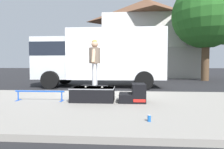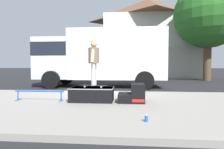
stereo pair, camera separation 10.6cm
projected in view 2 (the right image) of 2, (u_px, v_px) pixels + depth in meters
ground_plane at (93, 92)px, 8.41m from camera, size 140.00×140.00×0.00m
sidewalk_slab at (73, 105)px, 5.42m from camera, size 50.00×5.00×0.12m
skate_box at (92, 94)px, 5.64m from camera, size 1.27×0.73×0.41m
kicker_ramp at (134, 94)px, 5.54m from camera, size 0.76×0.72×0.53m
grind_rail at (39, 93)px, 5.73m from camera, size 1.51×0.28×0.31m
skateboard at (94, 85)px, 5.63m from camera, size 0.80×0.31×0.07m
skater_kid at (94, 58)px, 5.59m from camera, size 0.33×0.69×1.35m
soda_can at (146, 118)px, 3.59m from camera, size 0.07×0.07×0.13m
box_truck at (100, 56)px, 10.52m from camera, size 6.91×2.63×3.05m
street_tree_main at (212, 16)px, 14.25m from camera, size 5.60×5.09×7.57m
house_behind at (149, 37)px, 20.67m from camera, size 9.54×8.23×8.40m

